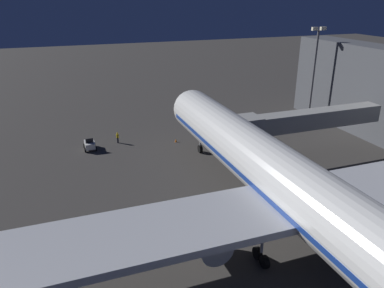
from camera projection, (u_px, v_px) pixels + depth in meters
The scene contains 8 objects.
ground_plane at pixel (256, 208), 43.16m from camera, with size 320.00×320.00×0.00m, color #383533.
airliner_at_gate at pixel (303, 196), 34.03m from camera, with size 55.49×65.12×18.19m.
jet_bridge at pixel (300, 121), 53.83m from camera, with size 23.54×3.40×7.56m.
apron_floodlight_mast at pixel (314, 68), 69.36m from camera, with size 2.90×0.50×17.52m.
baggage_tug_lead at pixel (90, 145), 59.34m from camera, with size 1.86×2.68×1.95m.
ground_crew_near_nose_gear at pixel (118, 137), 61.85m from camera, with size 0.40×0.40×1.84m.
traffic_cone_nose_port at pixel (200, 137), 63.87m from camera, with size 0.36×0.36×0.55m, color orange.
traffic_cone_nose_starboard at pixel (176, 140), 62.47m from camera, with size 0.36×0.36×0.55m, color orange.
Camera 1 is at (19.73, 32.51, 22.94)m, focal length 35.12 mm.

